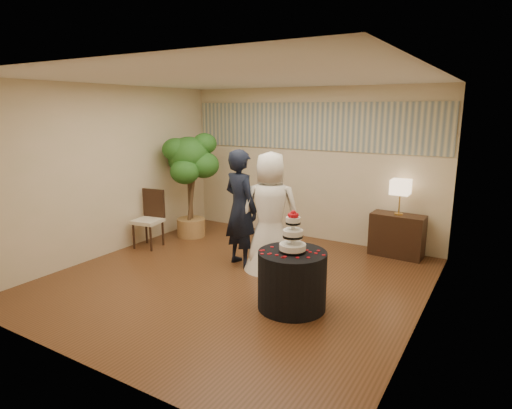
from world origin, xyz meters
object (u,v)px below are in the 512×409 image
Objects in this scene: table_lamp at (400,197)px; ficus_tree at (190,185)px; bride at (270,212)px; cake_table at (292,280)px; groom at (241,208)px; side_chair at (148,219)px; wedding_cake at (293,231)px; console at (397,235)px.

ficus_tree is (-3.68, -0.87, 0.00)m from table_lamp.
bride is 1.44m from cake_table.
side_chair is (-1.88, -0.12, -0.40)m from groom.
bride is 2.15× the size of cake_table.
bride is 2.41m from side_chair.
bride reaches higher than table_lamp.
groom reaches higher than table_lamp.
table_lamp reaches higher than wedding_cake.
table_lamp is at bearing 13.30° from ficus_tree.
ficus_tree is at bearing -7.00° from groom.
wedding_cake is at bearing 107.84° from bride.
wedding_cake is 2.70m from table_lamp.
groom is at bearing 145.12° from cake_table.
ficus_tree reaches higher than groom.
side_chair is at bearing 165.62° from wedding_cake.
groom is 1.75m from cake_table.
console is at bearing 13.30° from ficus_tree.
console is (0.65, 2.62, -0.63)m from wedding_cake.
bride reaches higher than console.
bride is 2.21m from table_lamp.
bride is 1.34m from wedding_cake.
console is at bearing 76.10° from cake_table.
wedding_cake is at bearing -103.90° from table_lamp.
ficus_tree reaches higher than wedding_cake.
ficus_tree is 1.98× the size of side_chair.
cake_table is at bearing -30.05° from ficus_tree.
bride is 2.28m from ficus_tree.
groom is 2.13× the size of console.
side_chair is (-3.89, -1.79, 0.15)m from console.
wedding_cake is (0.00, 0.00, 0.62)m from cake_table.
groom is 2.17× the size of cake_table.
side_chair is (-0.22, -0.92, -0.50)m from ficus_tree.
cake_table is (0.87, -1.02, -0.54)m from bride.
ficus_tree reaches higher than bride.
table_lamp is at bearing -121.53° from groom.
bride is 2.11× the size of console.
side_chair is (-3.25, 0.83, -0.48)m from wedding_cake.
side_chair is (-3.89, -1.79, -0.50)m from table_lamp.
groom is 1.01× the size of bride.
groom is 2.62m from table_lamp.
cake_table is 2.77m from table_lamp.
groom reaches higher than wedding_cake.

